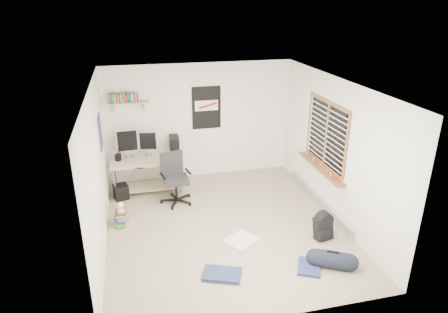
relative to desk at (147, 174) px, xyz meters
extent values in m
cube|color=gray|center=(1.20, -1.71, -0.37)|extent=(4.00, 4.50, 0.01)
cube|color=white|center=(1.20, -1.71, 2.14)|extent=(4.00, 4.50, 0.01)
cube|color=silver|center=(1.20, 0.54, 0.89)|extent=(4.00, 0.01, 2.50)
cube|color=silver|center=(-0.80, -1.71, 0.89)|extent=(0.01, 4.50, 2.50)
cube|color=silver|center=(3.21, -1.71, 0.89)|extent=(0.01, 4.50, 2.50)
cube|color=tan|center=(0.00, 0.00, 0.00)|extent=(1.53, 1.01, 0.65)
cube|color=#9C9BA0|center=(-0.34, 0.25, 0.52)|extent=(0.44, 0.14, 0.48)
cube|color=#9B9BA0|center=(0.06, 0.25, 0.48)|extent=(0.38, 0.16, 0.40)
cube|color=black|center=(0.61, 0.25, 0.48)|extent=(0.20, 0.40, 0.41)
cube|color=black|center=(-0.25, -0.24, 0.29)|extent=(0.40, 0.23, 0.02)
cube|color=black|center=(-0.55, 0.09, 0.37)|extent=(0.12, 0.12, 0.19)
cube|color=black|center=(0.52, -0.24, 0.37)|extent=(0.12, 0.12, 0.19)
cube|color=black|center=(0.51, -0.64, 0.12)|extent=(0.77, 0.77, 1.00)
cube|color=tan|center=(-0.25, 0.43, 1.42)|extent=(0.80, 0.22, 0.24)
cube|color=black|center=(1.35, 0.52, 1.19)|extent=(0.62, 0.03, 0.92)
cube|color=navy|center=(-0.78, -0.51, 1.14)|extent=(0.02, 0.42, 0.60)
cube|color=brown|center=(3.15, -1.41, 1.08)|extent=(0.10, 1.50, 1.26)
cube|color=#B7B2A8|center=(3.16, -1.41, -0.28)|extent=(0.08, 2.50, 0.18)
cube|color=black|center=(2.71, -2.47, -0.16)|extent=(0.32, 0.28, 0.38)
cylinder|color=black|center=(2.49, -3.21, -0.22)|extent=(0.35, 0.35, 0.51)
cube|color=silver|center=(1.37, -2.24, -0.34)|extent=(0.63, 0.60, 0.04)
cube|color=#212A4C|center=(0.86, -3.02, -0.33)|extent=(0.63, 0.52, 0.06)
cube|color=navy|center=(2.15, -3.15, -0.34)|extent=(0.47, 0.52, 0.05)
cube|color=brown|center=(-0.55, -1.28, -0.21)|extent=(0.49, 0.42, 0.30)
cube|color=silver|center=(-0.53, -1.30, 0.02)|extent=(0.14, 0.21, 0.19)
cube|color=black|center=(-0.55, -0.23, -0.22)|extent=(0.32, 0.32, 0.30)
camera|label=1|loc=(-0.21, -7.60, 3.39)|focal=32.00mm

